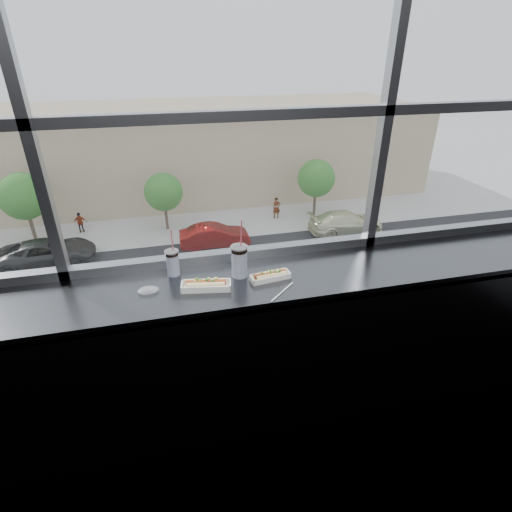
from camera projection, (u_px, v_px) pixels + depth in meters
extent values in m
plane|color=black|center=(231.00, 325.00, 2.89)|extent=(6.00, 0.00, 6.00)
plane|color=silver|center=(220.00, 55.00, 2.07)|extent=(6.00, 0.00, 6.00)
cube|color=#505256|center=(237.00, 284.00, 2.40)|extent=(6.00, 0.55, 0.06)
cube|color=#505256|center=(247.00, 378.00, 2.43)|extent=(6.00, 0.04, 1.04)
cube|color=white|center=(206.00, 288.00, 2.30)|extent=(0.30, 0.14, 0.01)
cube|color=white|center=(206.00, 286.00, 2.29)|extent=(0.30, 0.14, 0.04)
cylinder|color=beige|center=(206.00, 284.00, 2.29)|extent=(0.22, 0.09, 0.05)
cylinder|color=#963E1C|center=(206.00, 283.00, 2.28)|extent=(0.23, 0.07, 0.03)
cube|color=white|center=(270.00, 279.00, 2.40)|extent=(0.25, 0.11, 0.01)
cube|color=white|center=(270.00, 276.00, 2.39)|extent=(0.25, 0.11, 0.03)
cylinder|color=beige|center=(270.00, 275.00, 2.39)|extent=(0.19, 0.06, 0.04)
cylinder|color=#963E1C|center=(270.00, 274.00, 2.38)|extent=(0.20, 0.05, 0.03)
cylinder|color=white|center=(173.00, 263.00, 2.41)|extent=(0.08, 0.08, 0.16)
cylinder|color=black|center=(172.00, 253.00, 2.38)|extent=(0.08, 0.08, 0.02)
cylinder|color=silver|center=(171.00, 251.00, 2.38)|extent=(0.08, 0.08, 0.01)
cylinder|color=#CC4755|center=(172.00, 241.00, 2.34)|extent=(0.01, 0.04, 0.16)
cylinder|color=white|center=(239.00, 262.00, 2.39)|extent=(0.09, 0.09, 0.19)
cylinder|color=black|center=(239.00, 249.00, 2.35)|extent=(0.10, 0.10, 0.02)
cylinder|color=silver|center=(239.00, 247.00, 2.35)|extent=(0.10, 0.10, 0.01)
cylinder|color=#CC4755|center=(241.00, 234.00, 2.30)|extent=(0.01, 0.05, 0.20)
cylinder|color=white|center=(282.00, 292.00, 2.27)|extent=(0.18, 0.16, 0.01)
ellipsoid|color=silver|center=(148.00, 290.00, 2.27)|extent=(0.11, 0.08, 0.03)
plane|color=beige|center=(166.00, 174.00, 45.61)|extent=(120.00, 120.00, 0.00)
cube|color=beige|center=(206.00, 463.00, 14.34)|extent=(50.00, 14.00, 0.04)
cube|color=black|center=(180.00, 279.00, 25.47)|extent=(80.00, 10.00, 0.06)
cube|color=beige|center=(173.00, 229.00, 32.32)|extent=(80.00, 6.00, 0.04)
cube|color=tan|center=(163.00, 150.00, 39.00)|extent=(50.00, 14.00, 8.00)
imported|color=maroon|center=(214.00, 232.00, 28.94)|extent=(2.87, 6.69, 2.22)
imported|color=#AA2E35|center=(148.00, 303.00, 21.11)|extent=(2.86, 6.79, 2.26)
imported|color=#5F52A3|center=(391.00, 272.00, 24.10)|extent=(3.05, 6.38, 2.07)
imported|color=#282828|center=(46.00, 249.00, 26.59)|extent=(3.63, 7.13, 2.28)
imported|color=beige|center=(346.00, 219.00, 31.06)|extent=(2.87, 6.86, 2.28)
imported|color=#66605B|center=(277.00, 206.00, 33.73)|extent=(0.97, 0.73, 2.18)
imported|color=#66605B|center=(80.00, 221.00, 31.20)|extent=(0.88, 0.66, 1.99)
cylinder|color=#47382B|center=(32.00, 226.00, 29.62)|extent=(0.26, 0.26, 2.56)
sphere|color=#38842B|center=(23.00, 196.00, 28.51)|extent=(3.41, 3.41, 3.41)
cylinder|color=#47382B|center=(166.00, 217.00, 31.72)|extent=(0.22, 0.22, 2.22)
sphere|color=#38842B|center=(164.00, 192.00, 30.75)|extent=(2.97, 2.97, 2.97)
cylinder|color=#47382B|center=(315.00, 203.00, 34.27)|extent=(0.23, 0.23, 2.35)
sphere|color=#38842B|center=(316.00, 178.00, 33.25)|extent=(3.13, 3.13, 3.13)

